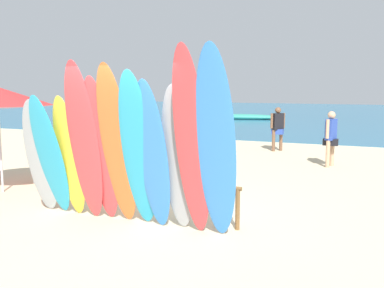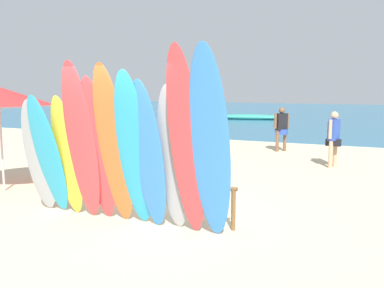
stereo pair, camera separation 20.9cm
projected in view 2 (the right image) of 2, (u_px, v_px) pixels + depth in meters
The scene contains 22 objects.
ground at pixel (293, 134), 19.93m from camera, with size 60.00×60.00×0.00m, color beige.
ocean_water at pixel (332, 114), 34.97m from camera, with size 60.00×40.00×0.02m, color teal.
surfboard_rack at pixel (133, 184), 7.20m from camera, with size 3.70×0.07×0.68m.
surfboard_grey_0 at pixel (39, 156), 7.38m from camera, with size 0.58×0.08×2.03m, color #999EA3.
surfboard_teal_1 at pixel (48, 155), 7.20m from camera, with size 0.56×0.07×2.14m, color #289EC6.
surfboard_yellow_2 at pixel (67, 156), 7.13m from camera, with size 0.51×0.08×2.08m, color yellow.
surfboard_red_3 at pixel (81, 142), 6.87m from camera, with size 0.56×0.08×2.65m, color #D13D42.
surfboard_red_4 at pixel (98, 150), 6.82m from camera, with size 0.51×0.06×2.41m, color #D13D42.
surfboard_orange_5 at pixel (113, 146), 6.63m from camera, with size 0.55×0.06×2.62m, color orange.
surfboard_teal_6 at pixel (134, 150), 6.48m from camera, with size 0.54×0.08×2.51m, color #289EC6.
surfboard_blue_7 at pixel (148, 156), 6.39m from camera, with size 0.53×0.07×2.35m, color #337AD1.
surfboard_grey_8 at pixel (174, 159), 6.33m from camera, with size 0.50×0.08×2.28m, color #999EA3.
surfboard_red_9 at pixel (186, 145), 5.95m from camera, with size 0.48×0.06×2.86m, color #D13D42.
surfboard_blue_10 at pixel (210, 146), 5.81m from camera, with size 0.55×0.07×2.85m, color #337AD1.
beachgoer_by_water at pixel (281, 126), 14.43m from camera, with size 0.42×0.44×1.51m.
beachgoer_photographing at pixel (334, 135), 11.55m from camera, with size 0.40×0.56×1.53m.
beachgoer_midbeach at pixel (191, 124), 14.40m from camera, with size 0.43×0.59×1.64m.
beachgoer_strolling at pixel (182, 136), 11.61m from camera, with size 0.39×0.54×1.50m.
beachgoer_near_rack at pixel (209, 120), 15.37m from camera, with size 0.46×0.60×1.75m.
beach_chair_red at pixel (54, 163), 9.93m from camera, with size 0.53×0.74×0.80m.
beach_chair_blue at pixel (63, 154), 11.26m from camera, with size 0.67×0.85×0.79m.
distant_boat at pixel (250, 117), 28.51m from camera, with size 5.00×1.92×0.39m.
Camera 2 is at (3.80, -6.01, 2.19)m, focal length 39.74 mm.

